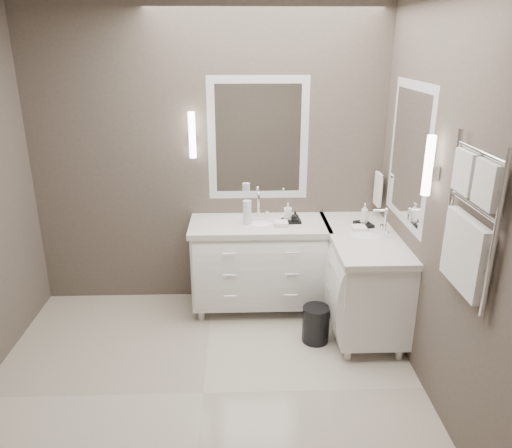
{
  "coord_description": "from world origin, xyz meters",
  "views": [
    {
      "loc": [
        0.28,
        -2.95,
        2.37
      ],
      "look_at": [
        0.4,
        0.7,
        1.03
      ],
      "focal_mm": 35.0,
      "sensor_mm": 36.0,
      "label": 1
    }
  ],
  "objects_px": {
    "vanity_right": "(362,274)",
    "vanity_back": "(259,260)",
    "waste_bin": "(316,324)",
    "towel_ladder": "(469,228)"
  },
  "relations": [
    {
      "from": "vanity_right",
      "to": "vanity_back",
      "type": "bearing_deg",
      "value": 159.62
    },
    {
      "from": "vanity_right",
      "to": "waste_bin",
      "type": "xyz_separation_m",
      "value": [
        -0.43,
        -0.26,
        -0.33
      ]
    },
    {
      "from": "vanity_right",
      "to": "waste_bin",
      "type": "relative_size",
      "value": 3.95
    },
    {
      "from": "vanity_right",
      "to": "towel_ladder",
      "type": "bearing_deg",
      "value": -80.16
    },
    {
      "from": "vanity_back",
      "to": "vanity_right",
      "type": "relative_size",
      "value": 1.0
    },
    {
      "from": "towel_ladder",
      "to": "waste_bin",
      "type": "bearing_deg",
      "value": 122.01
    },
    {
      "from": "vanity_back",
      "to": "waste_bin",
      "type": "height_order",
      "value": "vanity_back"
    },
    {
      "from": "vanity_back",
      "to": "vanity_right",
      "type": "bearing_deg",
      "value": -20.38
    },
    {
      "from": "towel_ladder",
      "to": "vanity_right",
      "type": "bearing_deg",
      "value": 99.84
    },
    {
      "from": "vanity_back",
      "to": "vanity_right",
      "type": "height_order",
      "value": "same"
    }
  ]
}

